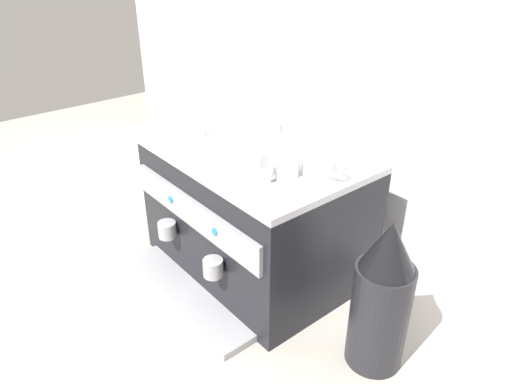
% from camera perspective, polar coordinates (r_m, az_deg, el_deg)
% --- Properties ---
extents(ground_plane, '(4.00, 4.00, 0.00)m').
position_cam_1_polar(ground_plane, '(1.64, 0.00, -8.38)').
color(ground_plane, '#9E998E').
extents(tiled_backsplash_wall, '(2.80, 0.03, 1.10)m').
position_cam_1_polar(tiled_backsplash_wall, '(1.63, 10.39, 12.67)').
color(tiled_backsplash_wall, silver).
rests_on(tiled_backsplash_wall, ground_plane).
extents(espresso_machine, '(0.65, 0.56, 0.41)m').
position_cam_1_polar(espresso_machine, '(1.52, -0.14, -2.31)').
color(espresso_machine, black).
rests_on(espresso_machine, ground_plane).
extents(ceramic_cup_0, '(0.12, 0.08, 0.06)m').
position_cam_1_polar(ceramic_cup_0, '(1.39, 4.85, 5.50)').
color(ceramic_cup_0, silver).
rests_on(ceramic_cup_0, espresso_machine).
extents(ceramic_cup_1, '(0.08, 0.11, 0.06)m').
position_cam_1_polar(ceramic_cup_1, '(1.27, 3.20, 3.18)').
color(ceramic_cup_1, silver).
rests_on(ceramic_cup_1, espresso_machine).
extents(ceramic_cup_2, '(0.13, 0.08, 0.08)m').
position_cam_1_polar(ceramic_cup_2, '(1.28, 7.52, 3.68)').
color(ceramic_cup_2, silver).
rests_on(ceramic_cup_2, espresso_machine).
extents(ceramic_cup_3, '(0.07, 0.09, 0.06)m').
position_cam_1_polar(ceramic_cup_3, '(1.49, 4.36, 7.11)').
color(ceramic_cup_3, silver).
rests_on(ceramic_cup_3, espresso_machine).
extents(ceramic_cup_4, '(0.09, 0.11, 0.07)m').
position_cam_1_polar(ceramic_cup_4, '(1.32, -1.24, 4.31)').
color(ceramic_cup_4, silver).
rests_on(ceramic_cup_4, espresso_machine).
extents(ceramic_bowl_0, '(0.11, 0.11, 0.04)m').
position_cam_1_polar(ceramic_bowl_0, '(1.63, -3.02, 8.59)').
color(ceramic_bowl_0, white).
rests_on(ceramic_bowl_0, espresso_machine).
extents(ceramic_bowl_1, '(0.12, 0.12, 0.04)m').
position_cam_1_polar(ceramic_bowl_1, '(1.55, 1.30, 7.67)').
color(ceramic_bowl_1, white).
rests_on(ceramic_bowl_1, espresso_machine).
extents(ceramic_bowl_2, '(0.13, 0.13, 0.04)m').
position_cam_1_polar(ceramic_bowl_2, '(1.41, -3.90, 5.27)').
color(ceramic_bowl_2, white).
rests_on(ceramic_bowl_2, espresso_machine).
extents(ceramic_bowl_3, '(0.11, 0.11, 0.04)m').
position_cam_1_polar(ceramic_bowl_3, '(1.53, -8.19, 7.00)').
color(ceramic_bowl_3, white).
rests_on(ceramic_bowl_3, espresso_machine).
extents(coffee_grinder, '(0.15, 0.15, 0.42)m').
position_cam_1_polar(coffee_grinder, '(1.23, 14.66, -12.08)').
color(coffee_grinder, black).
rests_on(coffee_grinder, ground_plane).
extents(milk_pitcher, '(0.09, 0.09, 0.14)m').
position_cam_1_polar(milk_pitcher, '(1.91, -9.19, -0.44)').
color(milk_pitcher, '#B7B7BC').
rests_on(milk_pitcher, ground_plane).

